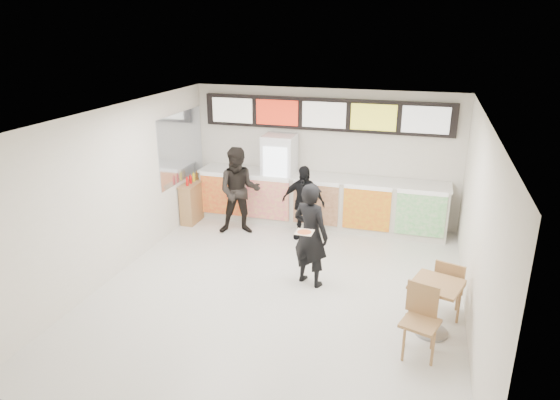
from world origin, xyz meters
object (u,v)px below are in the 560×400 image
at_px(drinks_fridge, 279,179).
at_px(customer_left, 239,191).
at_px(service_counter, 319,201).
at_px(cafe_table, 435,299).
at_px(customer_main, 311,235).
at_px(customer_mid, 303,202).
at_px(condiment_ledge, 193,202).

relative_size(drinks_fridge, customer_left, 1.06).
height_order(service_counter, cafe_table, service_counter).
xyz_separation_m(customer_main, customer_left, (-1.97, 1.77, 0.03)).
bearing_deg(customer_left, customer_main, -59.34).
bearing_deg(customer_main, customer_mid, -51.16).
relative_size(service_counter, drinks_fridge, 2.78).
bearing_deg(service_counter, drinks_fridge, 179.01).
height_order(drinks_fridge, customer_mid, drinks_fridge).
relative_size(customer_main, condiment_ledge, 1.68).
xyz_separation_m(drinks_fridge, customer_left, (-0.61, -0.94, -0.05)).
distance_m(service_counter, customer_main, 2.75).
distance_m(service_counter, customer_mid, 0.86).
xyz_separation_m(cafe_table, condiment_ledge, (-5.32, 3.08, -0.11)).
distance_m(customer_left, customer_mid, 1.39).
bearing_deg(drinks_fridge, customer_mid, -47.12).
bearing_deg(cafe_table, condiment_ledge, 167.36).
distance_m(cafe_table, condiment_ledge, 6.15).
bearing_deg(customer_main, cafe_table, 176.15).
xyz_separation_m(customer_left, condiment_ledge, (-1.28, 0.34, -0.48)).
bearing_deg(condiment_ledge, cafe_table, -30.03).
distance_m(customer_main, cafe_table, 2.31).
bearing_deg(cafe_table, customer_mid, 150.45).
xyz_separation_m(drinks_fridge, customer_main, (1.37, -2.71, -0.08)).
xyz_separation_m(customer_left, customer_mid, (1.38, 0.12, -0.16)).
bearing_deg(customer_left, cafe_table, -51.57).
height_order(drinks_fridge, customer_left, drinks_fridge).
bearing_deg(customer_left, condiment_ledge, 147.79).
xyz_separation_m(service_counter, drinks_fridge, (-0.93, 0.02, 0.43)).
xyz_separation_m(customer_mid, cafe_table, (2.67, -2.85, -0.22)).
bearing_deg(drinks_fridge, customer_left, -122.89).
bearing_deg(service_counter, customer_mid, -101.72).
relative_size(customer_left, cafe_table, 1.09).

